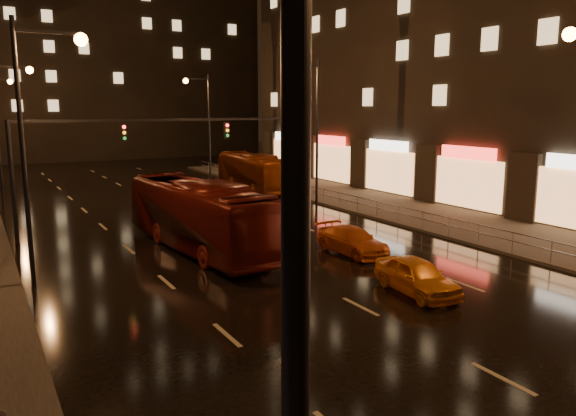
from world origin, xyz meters
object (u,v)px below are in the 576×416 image
(bus_curb, at_px, (254,172))
(taxi_near, at_px, (417,276))
(taxi_far, at_px, (352,241))
(bus_red, at_px, (200,215))

(bus_curb, distance_m, taxi_near, 27.47)
(taxi_far, bearing_deg, bus_curb, 74.25)
(bus_red, bearing_deg, taxi_far, -39.50)
(bus_red, relative_size, taxi_far, 2.84)
(bus_red, bearing_deg, bus_curb, 52.66)
(bus_curb, bearing_deg, bus_red, -119.33)
(bus_red, bearing_deg, taxi_near, -69.55)
(bus_red, relative_size, bus_curb, 1.11)
(taxi_far, bearing_deg, taxi_near, -105.22)
(taxi_near, distance_m, taxi_far, 6.03)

